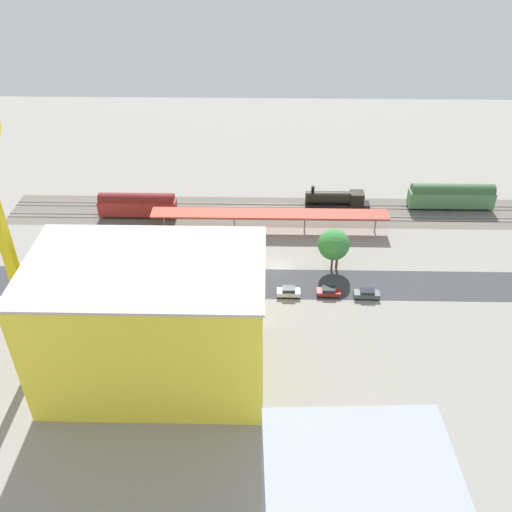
{
  "coord_description": "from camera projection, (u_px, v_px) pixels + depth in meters",
  "views": [
    {
      "loc": [
        2.54,
        87.58,
        63.96
      ],
      "look_at": [
        4.28,
        2.0,
        4.05
      ],
      "focal_mm": 39.51,
      "sensor_mm": 36.0,
      "label": 1
    }
  ],
  "objects": [
    {
      "name": "freight_coach_far",
      "position": [
        137.0,
        205.0,
        122.33
      ],
      "size": [
        16.93,
        2.84,
        5.69
      ],
      "color": "black",
      "rests_on": "ground"
    },
    {
      "name": "passenger_coach",
      "position": [
        452.0,
        196.0,
        125.27
      ],
      "size": [
        18.89,
        3.08,
        5.98
      ],
      "color": "black",
      "rests_on": "ground"
    },
    {
      "name": "parked_car_4",
      "position": [
        210.0,
        291.0,
        101.18
      ],
      "size": [
        4.26,
        1.79,
        1.62
      ],
      "color": "black",
      "rests_on": "ground"
    },
    {
      "name": "construction_building",
      "position": [
        151.0,
        324.0,
        80.34
      ],
      "size": [
        31.86,
        19.08,
        19.96
      ],
      "primitive_type": "cube",
      "rotation": [
        0.0,
        0.0,
        0.0
      ],
      "color": "yellow",
      "rests_on": "ground"
    },
    {
      "name": "street_tree_3",
      "position": [
        122.0,
        242.0,
        106.45
      ],
      "size": [
        5.39,
        5.39,
        7.75
      ],
      "color": "brown",
      "rests_on": "ground"
    },
    {
      "name": "locomotive",
      "position": [
        338.0,
        200.0,
        126.41
      ],
      "size": [
        14.44,
        3.0,
        5.2
      ],
      "color": "black",
      "rests_on": "ground"
    },
    {
      "name": "parked_car_1",
      "position": [
        329.0,
        292.0,
        101.08
      ],
      "size": [
        4.31,
        1.91,
        1.61
      ],
      "color": "black",
      "rests_on": "ground"
    },
    {
      "name": "platform_canopy_near",
      "position": [
        270.0,
        214.0,
        116.92
      ],
      "size": [
        49.36,
        4.21,
        4.32
      ],
      "color": "#C63D2D",
      "rests_on": "ground"
    },
    {
      "name": "construction_roof_slab",
      "position": [
        143.0,
        266.0,
        74.51
      ],
      "size": [
        32.46,
        19.68,
        0.4
      ],
      "primitive_type": "cube",
      "rotation": [
        0.0,
        0.0,
        0.0
      ],
      "color": "#B7B2A8",
      "rests_on": "construction_building"
    },
    {
      "name": "street_tree_1",
      "position": [
        334.0,
        245.0,
        104.41
      ],
      "size": [
        5.89,
        5.89,
        8.79
      ],
      "color": "brown",
      "rests_on": "ground"
    },
    {
      "name": "track_rails",
      "position": [
        277.0,
        211.0,
        125.52
      ],
      "size": [
        118.85,
        6.78,
        0.12
      ],
      "color": "#9E9EA8",
      "rests_on": "ground"
    },
    {
      "name": "parked_car_6",
      "position": [
        132.0,
        291.0,
        101.1
      ],
      "size": [
        4.11,
        1.96,
        1.7
      ],
      "color": "black",
      "rests_on": "ground"
    },
    {
      "name": "rail_bed",
      "position": [
        277.0,
        212.0,
        125.62
      ],
      "size": [
        118.86,
        13.22,
        0.01
      ],
      "primitive_type": "cube",
      "rotation": [
        0.0,
        0.0,
        0.0
      ],
      "color": "#665E54",
      "rests_on": "ground"
    },
    {
      "name": "street_tree_4",
      "position": [
        114.0,
        248.0,
        105.63
      ],
      "size": [
        6.09,
        6.09,
        7.69
      ],
      "color": "brown",
      "rests_on": "ground"
    },
    {
      "name": "parked_car_0",
      "position": [
        367.0,
        294.0,
        100.46
      ],
      "size": [
        4.62,
        1.92,
        1.69
      ],
      "color": "black",
      "rests_on": "ground"
    },
    {
      "name": "traffic_light",
      "position": [
        239.0,
        279.0,
        97.63
      ],
      "size": [
        0.5,
        0.36,
        7.27
      ],
      "color": "#333333",
      "rests_on": "ground"
    },
    {
      "name": "street_asphalt",
      "position": [
        279.0,
        284.0,
        104.16
      ],
      "size": [
        118.86,
        9.12,
        0.01
      ],
      "primitive_type": "cube",
      "rotation": [
        0.0,
        0.0,
        0.0
      ],
      "color": "#38383D",
      "rests_on": "ground"
    },
    {
      "name": "tower_crane",
      "position": [
        10.0,
        247.0,
        80.8
      ],
      "size": [
        10.7,
        27.04,
        30.8
      ],
      "color": "gray",
      "rests_on": "ground"
    },
    {
      "name": "box_truck_0",
      "position": [
        169.0,
        298.0,
        98.29
      ],
      "size": [
        9.04,
        3.15,
        3.16
      ],
      "color": "black",
      "rests_on": "ground"
    },
    {
      "name": "street_tree_2",
      "position": [
        338.0,
        246.0,
        105.12
      ],
      "size": [
        4.21,
        4.21,
        7.38
      ],
      "color": "brown",
      "rests_on": "ground"
    },
    {
      "name": "parked_car_5",
      "position": [
        174.0,
        292.0,
        100.96
      ],
      "size": [
        4.32,
        1.96,
        1.69
      ],
      "color": "black",
      "rests_on": "ground"
    },
    {
      "name": "parked_car_2",
      "position": [
        289.0,
        292.0,
        100.89
      ],
      "size": [
        4.18,
        1.9,
        1.79
      ],
      "color": "black",
      "rests_on": "ground"
    },
    {
      "name": "street_tree_0",
      "position": [
        172.0,
        245.0,
        106.62
      ],
      "size": [
        4.82,
        4.82,
        6.89
      ],
      "color": "brown",
      "rests_on": "ground"
    },
    {
      "name": "ground_plane",
      "position": [
        278.0,
        267.0,
        108.37
      ],
      "size": [
        190.15,
        190.15,
        0.0
      ],
      "primitive_type": "plane",
      "color": "gray",
      "rests_on": "ground"
    },
    {
      "name": "parked_car_3",
      "position": [
        248.0,
        292.0,
        100.91
      ],
      "size": [
        4.75,
        1.8,
        1.79
      ],
      "color": "black",
      "rests_on": "ground"
    }
  ]
}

